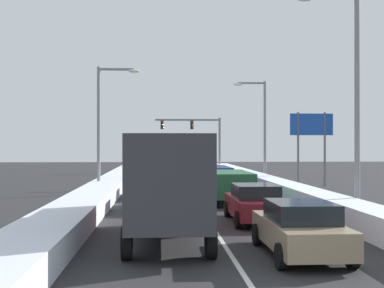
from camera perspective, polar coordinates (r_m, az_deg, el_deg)
The scene contains 19 objects.
ground_plane at distance 28.35m, azimuth 0.41°, elevation -6.33°, with size 131.24×131.24×0.00m, color #28282B.
lane_stripe_between_right_lane_and_center_lane at distance 33.37m, azimuth -0.20°, elevation -5.39°, with size 0.14×55.53×0.01m, color silver.
snow_bank_right_shoulder at distance 34.06m, azimuth 8.76°, elevation -4.53°, with size 1.48×55.53×0.90m, color silver.
snow_bank_left_shoulder at distance 33.44m, azimuth -9.34°, elevation -4.69°, with size 1.93×55.53×0.81m, color silver.
sedan_tan_right_lane_nearest at distance 14.64m, azimuth 11.90°, elevation -9.15°, with size 2.00×4.50×1.51m.
sedan_maroon_right_lane_second at distance 20.62m, azimuth 6.98°, elevation -6.53°, with size 2.00×4.50×1.51m.
suv_green_right_lane_third at distance 27.09m, azimuth 4.26°, elevation -4.46°, with size 2.16×4.90×1.67m.
suv_navy_right_lane_fourth at distance 33.41m, azimuth 2.45°, elevation -3.64°, with size 2.16×4.90×1.67m.
sedan_black_right_lane_fifth at distance 39.12m, azimuth 1.51°, elevation -3.50°, with size 2.00×4.50×1.51m.
box_truck_center_lane_nearest at distance 16.22m, azimuth -2.72°, elevation -4.23°, with size 2.53×7.20×3.36m.
sedan_charcoal_center_lane_second at distance 24.71m, azimuth -2.92°, elevation -5.47°, with size 2.00×4.50×1.51m.
sedan_white_center_lane_third at distance 30.35m, azimuth -3.27°, elevation -4.47°, with size 2.00×4.50×1.51m.
suv_gray_center_lane_fourth at distance 36.61m, azimuth -3.30°, elevation -3.34°, with size 2.16×4.90×1.67m.
suv_silver_center_lane_fifth at distance 43.74m, azimuth -3.44°, elevation -2.81°, with size 2.16×4.90×1.67m.
traffic_light_gantry at distance 58.59m, azimuth 0.83°, elevation 1.27°, with size 7.54×0.47×6.20m.
street_lamp_right_near at distance 22.10m, azimuth 17.08°, elevation 6.17°, with size 2.66×0.36×9.30m.
street_lamp_right_mid at distance 41.58m, azimuth 7.61°, elevation 2.41°, with size 2.66×0.36×8.20m.
street_lamp_left_mid at distance 32.71m, azimuth -9.68°, elevation 2.91°, with size 2.66×0.36×7.99m.
roadside_sign_right at distance 38.89m, azimuth 13.13°, elevation 1.28°, with size 3.20×0.16×5.50m.
Camera 1 is at (-1.98, -7.93, 3.06)m, focal length 48.03 mm.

